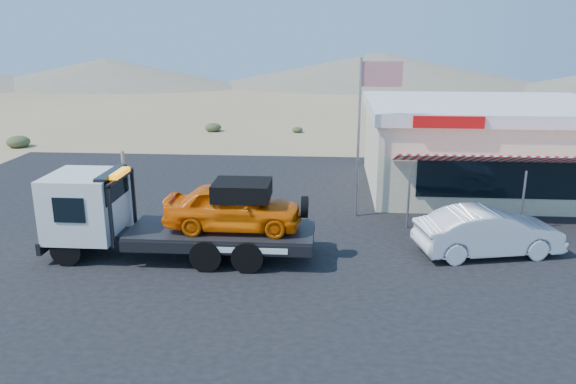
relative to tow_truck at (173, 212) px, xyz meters
name	(u,v)px	position (x,y,z in m)	size (l,w,h in m)	color
ground	(212,258)	(1.21, -0.07, -1.49)	(120.00, 120.00, 0.00)	#8A6E4F
asphalt_lot	(283,227)	(3.21, 2.93, -1.48)	(32.00, 24.00, 0.02)	black
tow_truck	(173,212)	(0.00, 0.00, 0.00)	(8.24, 2.44, 2.76)	black
white_sedan	(488,232)	(9.93, 0.88, -0.71)	(1.60, 4.57, 1.51)	silver
jerky_store	(484,145)	(11.71, 8.91, 0.51)	(10.40, 9.97, 3.90)	beige
flagpole	(366,120)	(6.14, 4.43, 2.28)	(1.55, 0.10, 6.00)	#99999E
distant_hills	(224,72)	(-8.56, 55.07, 0.40)	(126.00, 48.00, 4.20)	#726B59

